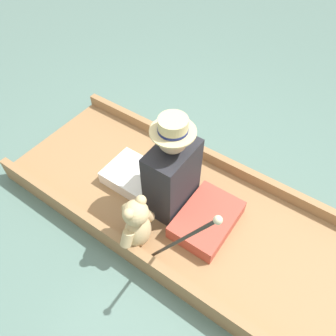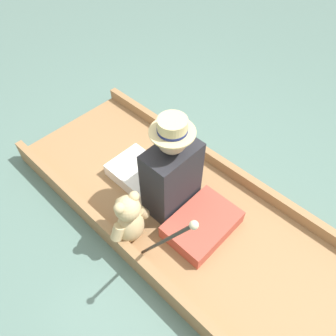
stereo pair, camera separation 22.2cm
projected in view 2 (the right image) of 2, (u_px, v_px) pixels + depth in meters
ground_plane at (175, 210)px, 2.57m from camera, size 16.00×16.00×0.00m
punt_boat at (175, 206)px, 2.52m from camera, size 1.10×2.70×0.20m
seat_cushion at (202, 224)px, 2.30m from camera, size 0.51×0.36×0.12m
seated_person at (164, 172)px, 2.30m from camera, size 0.39×0.72×0.82m
teddy_bear at (129, 220)px, 2.14m from camera, size 0.32×0.19×0.46m
wine_glass at (170, 153)px, 2.73m from camera, size 0.08×0.08×0.10m
walking_cane at (168, 239)px, 1.75m from camera, size 0.04×0.43×0.84m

